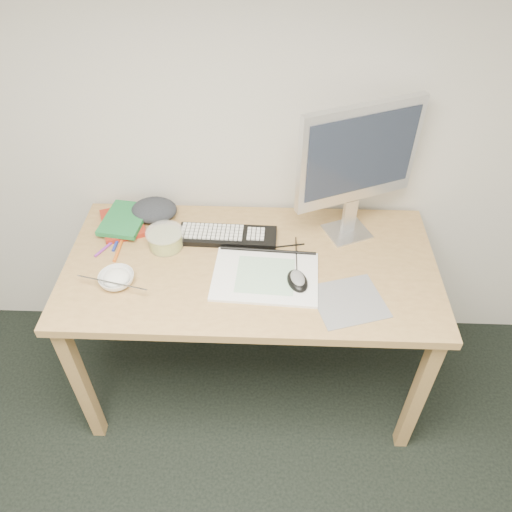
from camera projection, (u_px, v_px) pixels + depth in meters
The scene contains 18 objects.
desk at pixel (251, 279), 1.93m from camera, with size 1.40×0.70×0.75m.
mousepad at pixel (349, 301), 1.73m from camera, with size 0.23×0.21×0.00m, color slate.
sketchpad at pixel (265, 276), 1.82m from camera, with size 0.38×0.27×0.01m, color white.
keyboard at pixel (227, 236), 1.98m from camera, with size 0.39×0.12×0.02m, color black.
monitor at pixel (359, 158), 1.78m from camera, with size 0.45×0.22×0.55m.
mouse at pixel (298, 278), 1.78m from camera, with size 0.07×0.11×0.04m, color black.
rice_bowl at pixel (117, 279), 1.79m from camera, with size 0.13×0.13×0.04m, color white.
chopsticks at pixel (112, 283), 1.74m from camera, with size 0.02×0.02×0.26m, color silver.
fruit_tub at pixel (165, 239), 1.93m from camera, with size 0.15×0.15×0.07m, color gold.
book_red at pixel (123, 223), 2.04m from camera, with size 0.16×0.21×0.02m, color maroon.
book_green at pixel (125, 219), 2.02m from camera, with size 0.16×0.22×0.02m, color #1B6E36.
cloth_lump at pixel (154, 210), 2.06m from camera, with size 0.16×0.13×0.07m, color #23242A.
pencil_pink at pixel (253, 261), 1.88m from camera, with size 0.01×0.01×0.17m, color #CB6589.
pencil_tan at pixel (257, 259), 1.89m from camera, with size 0.01×0.01×0.16m, color tan.
pencil_black at pixel (284, 246), 1.94m from camera, with size 0.01×0.01×0.17m, color black.
marker_blue at pixel (118, 240), 1.97m from camera, with size 0.01×0.01×0.13m, color #1C2E9C.
marker_orange at pixel (119, 249), 1.93m from camera, with size 0.01×0.01×0.13m, color #D35D18.
marker_purple at pixel (105, 248), 1.93m from camera, with size 0.01×0.01×0.11m, color purple.
Camera 1 is at (0.25, 0.07, 2.04)m, focal length 35.00 mm.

